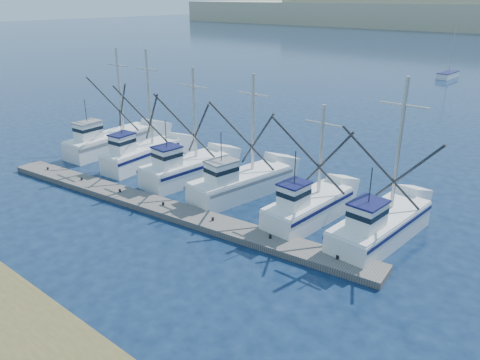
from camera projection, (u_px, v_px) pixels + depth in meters
name	position (u px, v px, depth m)	size (l,w,h in m)	color
ground	(155.00, 282.00, 22.80)	(500.00, 500.00, 0.00)	#0B1934
floating_dock	(163.00, 208.00, 30.34)	(29.17, 1.94, 0.39)	slate
trawler_fleet	(209.00, 175.00, 33.66)	(28.51, 8.66, 9.23)	white
sailboat_far	(448.00, 75.00, 79.20)	(2.05, 5.79, 8.10)	white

